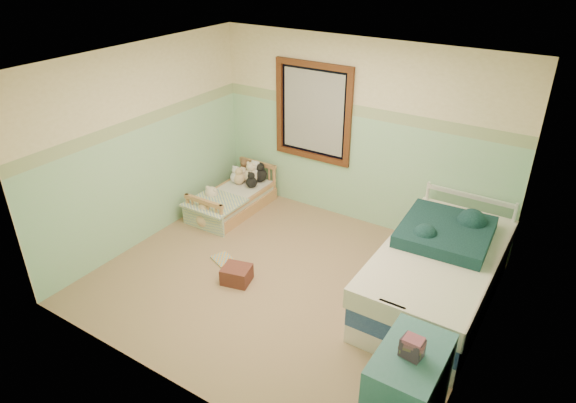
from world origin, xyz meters
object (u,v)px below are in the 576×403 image
Objects in this scene: toddler_bed_frame at (234,205)px; floor_book at (223,259)px; twin_bed_frame at (434,293)px; plush_floor_cream at (213,205)px; dresser at (407,389)px; red_pillow at (237,274)px; plush_floor_tan at (206,218)px.

toddler_bed_frame is 1.30m from floor_book.
floor_book is at bearing -165.68° from twin_bed_frame.
plush_floor_cream is 4.10m from dresser.
red_pillow is (-2.34, 0.80, -0.29)m from dresser.
toddler_bed_frame is 4.96× the size of plush_floor_tan.
plush_floor_tan reaches higher than twin_bed_frame.
plush_floor_tan is 0.12× the size of twin_bed_frame.
plush_floor_cream reaches higher than twin_bed_frame.
floor_book is (-0.41, 0.25, -0.09)m from red_pillow.
twin_bed_frame is at bearing 36.50° from floor_book.
dresser is at bearing -32.00° from toddler_bed_frame.
red_pillow is (1.10, -1.35, 0.01)m from toddler_bed_frame.
toddler_bed_frame is 4.06m from dresser.
dresser is at bearing -79.97° from twin_bed_frame.
plush_floor_cream is at bearing 158.00° from floor_book.
toddler_bed_frame is 4.13× the size of red_pillow.
twin_bed_frame is 2.78× the size of dresser.
plush_floor_cream reaches higher than plush_floor_tan.
twin_bed_frame is 1.72m from dresser.
twin_bed_frame reaches higher than toddler_bed_frame.
dresser reaches higher than red_pillow.
dresser is (3.62, -1.90, 0.25)m from plush_floor_cream.
toddler_bed_frame is 1.74m from red_pillow.
plush_floor_tan is at bearing -177.96° from twin_bed_frame.
red_pillow is (-2.04, -0.87, -0.01)m from twin_bed_frame.
dresser reaches higher than toddler_bed_frame.
plush_floor_cream is at bearing -127.64° from toddler_bed_frame.
toddler_bed_frame reaches higher than floor_book.
plush_floor_cream reaches higher than floor_book.
plush_floor_cream is (-0.19, -0.25, 0.06)m from toddler_bed_frame.
plush_floor_cream is at bearing 139.44° from red_pillow.
floor_book is (0.69, -1.10, -0.07)m from toddler_bed_frame.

